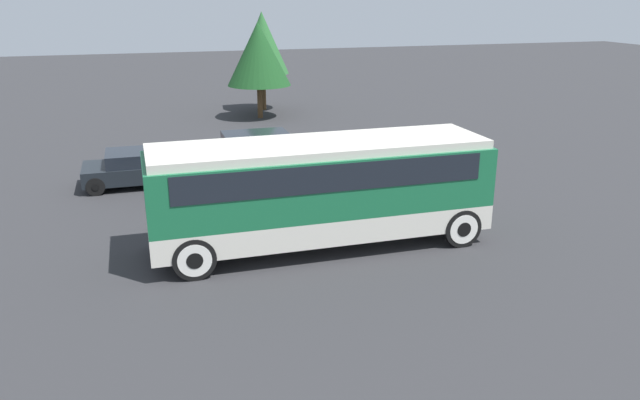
# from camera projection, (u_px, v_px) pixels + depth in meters

# --- Properties ---
(ground_plane) EXTENTS (120.00, 120.00, 0.00)m
(ground_plane) POSITION_uv_depth(u_px,v_px,m) (320.00, 245.00, 17.09)
(ground_plane) COLOR #2D2D30
(tour_bus) EXTENTS (9.04, 2.63, 2.90)m
(tour_bus) POSITION_uv_depth(u_px,v_px,m) (323.00, 184.00, 16.56)
(tour_bus) COLOR silver
(tour_bus) RESTS_ON ground_plane
(parked_car_near) EXTENTS (4.74, 1.88, 1.42)m
(parked_car_near) POSITION_uv_depth(u_px,v_px,m) (245.00, 175.00, 21.07)
(parked_car_near) COLOR #BCBCC1
(parked_car_near) RESTS_ON ground_plane
(parked_car_mid) EXTENTS (4.68, 1.82, 1.54)m
(parked_car_mid) POSITION_uv_depth(u_px,v_px,m) (260.00, 153.00, 23.81)
(parked_car_mid) COLOR maroon
(parked_car_mid) RESTS_ON ground_plane
(parked_car_far) EXTENTS (4.11, 1.97, 1.25)m
(parked_car_far) POSITION_uv_depth(u_px,v_px,m) (142.00, 167.00, 22.28)
(parked_car_far) COLOR black
(parked_car_far) RESTS_ON ground_plane
(tree_left) EXTENTS (2.98, 2.98, 5.56)m
(tree_left) POSITION_uv_depth(u_px,v_px,m) (262.00, 43.00, 35.58)
(tree_left) COLOR brown
(tree_left) RESTS_ON ground_plane
(tree_center) EXTENTS (3.42, 3.42, 5.13)m
(tree_center) POSITION_uv_depth(u_px,v_px,m) (258.00, 54.00, 33.30)
(tree_center) COLOR brown
(tree_center) RESTS_ON ground_plane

